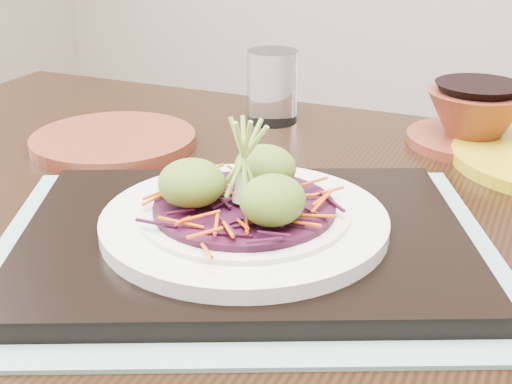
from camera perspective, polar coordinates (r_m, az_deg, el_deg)
The scene contains 11 objects.
dining_table at distance 0.65m, azimuth 2.70°, elevation -11.27°, with size 1.23×0.87×0.74m.
placemat at distance 0.58m, azimuth -0.92°, elevation -4.54°, with size 0.41×0.32×0.00m, color gray.
serving_tray at distance 0.58m, azimuth -0.93°, elevation -3.68°, with size 0.36×0.27×0.02m, color black.
white_plate at distance 0.57m, azimuth -0.94°, elevation -2.28°, with size 0.23×0.23×0.02m.
cabbage_bed at distance 0.57m, azimuth -0.95°, elevation -1.21°, with size 0.15×0.15×0.01m, color #380B23.
carrot_julienne at distance 0.56m, azimuth -0.95°, elevation -0.56°, with size 0.18×0.18×0.01m, color #DD4A03, non-canonical shape.
guacamole_scoops at distance 0.56m, azimuth -0.99°, elevation 0.69°, with size 0.13×0.11×0.04m.
scallion_garnish at distance 0.55m, azimuth -0.97°, elevation 2.39°, with size 0.05×0.05×0.08m, color #97BC4B, non-canonical shape.
terracotta_side_plate at distance 0.83m, azimuth -11.34°, elevation 4.07°, with size 0.19×0.19×0.01m, color #612517.
water_glass at distance 0.90m, azimuth 1.32°, elevation 8.42°, with size 0.06×0.06×0.09m, color white.
terracotta_bowl_set at distance 0.85m, azimuth 17.08°, elevation 5.44°, with size 0.15×0.15×0.06m.
Camera 1 is at (0.22, -0.47, 1.01)m, focal length 50.00 mm.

